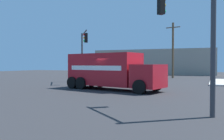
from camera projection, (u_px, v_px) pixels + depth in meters
name	position (u px, v px, depth m)	size (l,w,h in m)	color
ground_plane	(116.00, 90.00, 19.50)	(100.00, 100.00, 0.00)	#2B2B2D
delivery_truck	(111.00, 71.00, 19.74)	(8.51, 4.53, 2.93)	#AD141E
traffic_light_primary	(83.00, 49.00, 27.24)	(2.78, 3.80, 5.70)	#38383D
traffic_light_secondary	(192.00, 20.00, 10.43)	(2.89, 2.57, 6.05)	#38383D
utility_pole	(173.00, 49.00, 36.12)	(2.16, 0.68, 8.21)	brown
building_backdrop	(154.00, 62.00, 49.78)	(23.82, 6.00, 4.96)	gray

